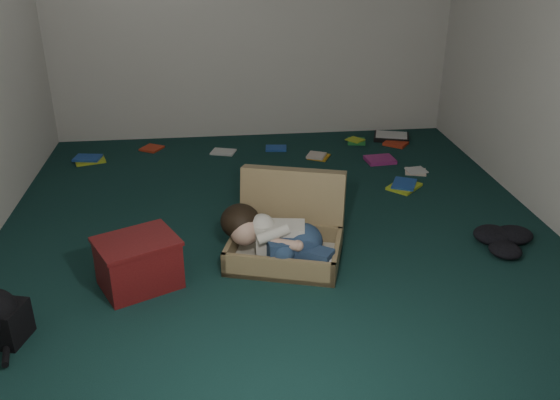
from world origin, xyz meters
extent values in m
plane|color=#102D2A|center=(0.00, 0.00, 0.00)|extent=(4.50, 4.50, 0.00)
plane|color=silver|center=(0.00, 2.25, 1.30)|extent=(4.50, 0.00, 4.50)
plane|color=silver|center=(0.00, -2.25, 1.30)|extent=(4.50, 0.00, 4.50)
cube|color=#8E774E|center=(0.00, -0.36, 0.08)|extent=(0.83, 0.70, 0.16)
cube|color=beige|center=(0.00, -0.36, 0.04)|extent=(0.76, 0.62, 0.02)
cube|color=#8E774E|center=(0.10, -0.05, 0.26)|extent=(0.75, 0.42, 0.53)
cube|color=beige|center=(-0.02, -0.38, 0.17)|extent=(0.33, 0.22, 0.23)
sphere|color=tan|center=(-0.25, -0.34, 0.23)|extent=(0.19, 0.19, 0.19)
ellipsoid|color=black|center=(-0.27, -0.28, 0.27)|extent=(0.26, 0.27, 0.22)
ellipsoid|color=navy|center=(0.13, -0.41, 0.17)|extent=(0.24, 0.27, 0.22)
cube|color=navy|center=(0.02, -0.50, 0.16)|extent=(0.28, 0.16, 0.14)
cube|color=navy|center=(0.16, -0.55, 0.14)|extent=(0.27, 0.24, 0.11)
sphere|color=white|center=(0.26, -0.55, 0.12)|extent=(0.11, 0.11, 0.11)
sphere|color=white|center=(0.24, -0.62, 0.11)|extent=(0.10, 0.10, 0.10)
cylinder|color=tan|center=(-0.01, -0.52, 0.22)|extent=(0.20, 0.11, 0.07)
cube|color=#5C1213|center=(-0.91, -0.54, 0.15)|extent=(0.55, 0.51, 0.30)
cube|color=#5C1213|center=(-0.91, -0.54, 0.31)|extent=(0.58, 0.53, 0.02)
cube|color=black|center=(1.40, 1.95, 0.02)|extent=(0.41, 0.36, 0.04)
cube|color=white|center=(1.40, 1.95, 0.05)|extent=(0.37, 0.31, 0.01)
cube|color=#B0CA23|center=(-1.59, 1.65, 0.01)|extent=(0.21, 0.16, 0.02)
cube|color=red|center=(-1.04, 1.92, 0.01)|extent=(0.27, 0.26, 0.02)
cube|color=silver|center=(-0.34, 1.74, 0.01)|extent=(0.21, 0.25, 0.02)
cube|color=#1D489F|center=(0.19, 1.78, 0.01)|extent=(0.23, 0.26, 0.02)
cube|color=gold|center=(0.57, 1.51, 0.01)|extent=(0.27, 0.25, 0.02)
cube|color=#248736|center=(1.02, 1.87, 0.01)|extent=(0.23, 0.18, 0.02)
cube|color=#97256F|center=(1.12, 1.34, 0.01)|extent=(0.27, 0.26, 0.02)
cube|color=beige|center=(1.36, 1.04, 0.01)|extent=(0.20, 0.24, 0.02)
cube|color=#B0CA23|center=(1.16, 0.72, 0.01)|extent=(0.24, 0.26, 0.02)
cube|color=red|center=(1.40, 1.77, 0.01)|extent=(0.26, 0.24, 0.02)
camera|label=1|loc=(-0.41, -3.71, 2.02)|focal=38.00mm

